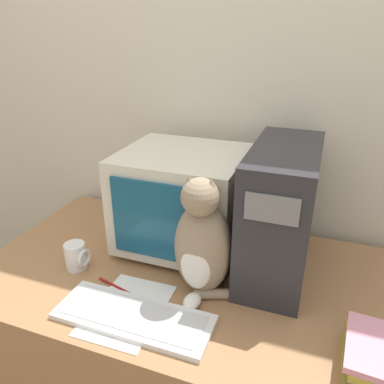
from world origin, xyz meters
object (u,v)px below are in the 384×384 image
Objects in this scene: computer_tower at (280,212)px; keyboard at (134,317)px; book_stack at (376,358)px; pen at (115,286)px; crt_monitor at (183,200)px; mug at (76,256)px; cat at (202,244)px.

computer_tower reaches higher than keyboard.
book_stack reaches higher than pen.
pen is at bearing 175.41° from book_stack.
computer_tower is at bearing -4.17° from crt_monitor.
computer_tower reaches higher than book_stack.
crt_monitor reaches higher than mug.
cat is 0.54m from book_stack.
cat is 1.93× the size of book_stack.
keyboard is (-0.35, -0.40, -0.21)m from computer_tower.
keyboard is at bearing -125.15° from cat.
book_stack is 0.96m from mug.
cat is at bearing 164.03° from book_stack.
crt_monitor is at bearing 125.80° from cat.
cat is at bearing -133.80° from computer_tower.
crt_monitor is 0.93× the size of keyboard.
mug is at bearing -159.69° from computer_tower.
mug is (-0.96, 0.11, 0.01)m from book_stack.
mug reaches higher than keyboard.
cat reaches higher than crt_monitor.
crt_monitor is 2.07× the size of book_stack.
crt_monitor is at bearing 42.12° from mug.
mug is (-0.18, 0.05, 0.04)m from pen.
keyboard is at bearing -130.82° from computer_tower.
crt_monitor reaches higher than pen.
book_stack is (0.66, -0.38, -0.16)m from crt_monitor.
cat is 0.47m from mug.
mug reaches higher than pen.
computer_tower is 0.60m from pen.
pen is 0.19m from mug.
keyboard is 0.35m from mug.
pen is 1.39× the size of mug.
computer_tower is (0.36, -0.03, 0.03)m from crt_monitor.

